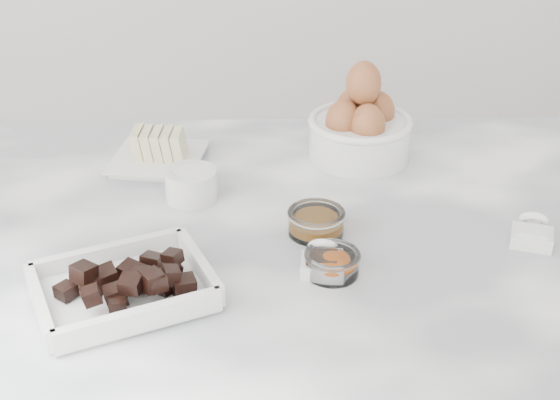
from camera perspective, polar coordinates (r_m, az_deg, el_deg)
The scene contains 9 objects.
marble_slab at distance 1.07m, azimuth -1.05°, elevation -3.61°, with size 1.20×0.80×0.04m, color white.
chocolate_dish at distance 0.94m, azimuth -11.44°, elevation -6.00°, with size 0.25×0.23×0.05m.
butter_plate at distance 1.26m, azimuth -9.06°, elevation 3.51°, with size 0.16×0.16×0.06m.
sugar_ramekin at distance 1.14m, azimuth -6.53°, elevation 1.22°, with size 0.08×0.08×0.05m.
egg_bowl at distance 1.26m, azimuth 5.88°, elevation 5.35°, with size 0.17×0.17×0.16m.
honey_bowl at distance 1.06m, azimuth 2.67°, elevation -1.59°, with size 0.08×0.08×0.03m.
zest_bowl at distance 0.98m, azimuth 3.85°, elevation -4.55°, with size 0.07×0.07×0.03m.
vanilla_spoon at distance 0.98m, azimuth 3.08°, elevation -4.46°, with size 0.06×0.07×0.04m.
salt_spoon at distance 1.09m, azimuth 17.96°, elevation -2.29°, with size 0.06×0.08×0.04m.
Camera 1 is at (0.00, -0.90, 1.50)m, focal length 50.00 mm.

